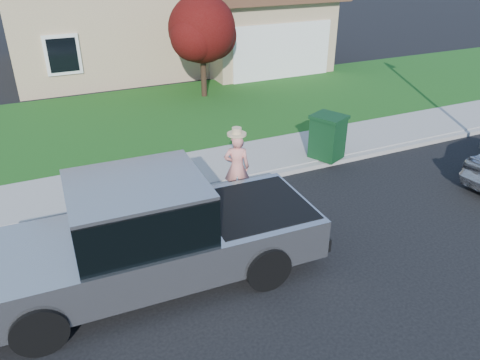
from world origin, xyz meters
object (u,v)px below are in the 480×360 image
object	(u,v)px
pickup_truck	(149,236)
ornamental_tree	(203,32)
trash_bin	(328,136)
woman	(237,166)

from	to	relation	value
pickup_truck	ornamental_tree	size ratio (longest dim) A/B	1.67
trash_bin	pickup_truck	bearing A→B (deg)	-177.19
woman	ornamental_tree	size ratio (longest dim) A/B	0.48
pickup_truck	ornamental_tree	xyz separation A→B (m)	(4.74, 9.77, 1.54)
ornamental_tree	trash_bin	xyz separation A→B (m)	(0.95, -6.85, -1.72)
woman	trash_bin	bearing A→B (deg)	-141.72
pickup_truck	trash_bin	distance (m)	6.39
trash_bin	ornamental_tree	bearing A→B (deg)	73.49
woman	trash_bin	size ratio (longest dim) A/B	1.49
woman	ornamental_tree	world-z (taller)	ornamental_tree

